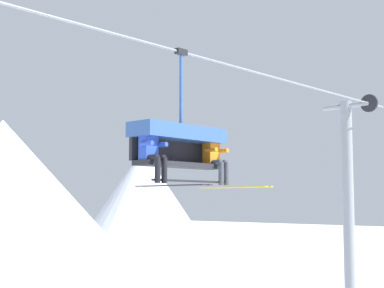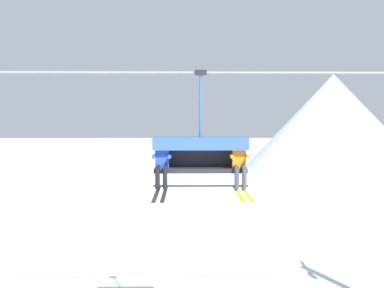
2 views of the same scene
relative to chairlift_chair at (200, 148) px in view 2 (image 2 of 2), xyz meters
name	(u,v)px [view 2 (image 2 of 2)]	position (x,y,z in m)	size (l,w,h in m)	color
mountain_peak_west	(332,121)	(18.55, 39.29, -0.08)	(22.10, 22.10, 12.11)	silver
lift_cable	(227,73)	(0.63, -0.07, 1.81)	(17.93, 0.05, 0.05)	gray
chairlift_chair	(200,148)	(0.00, 0.00, 0.00)	(2.27, 0.74, 2.74)	#232328
skier_blue	(162,162)	(-0.92, -0.22, -0.30)	(0.46, 1.70, 1.23)	#2847B7
skier_orange	(239,162)	(0.92, -0.22, -0.30)	(0.46, 1.70, 1.23)	orange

